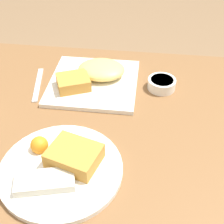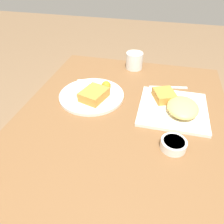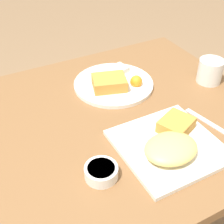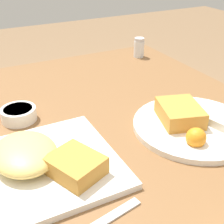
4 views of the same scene
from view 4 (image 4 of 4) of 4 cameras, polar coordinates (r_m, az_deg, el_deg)
dining_table at (r=0.81m, az=0.23°, el=-7.10°), size 1.03×0.85×0.71m
plate_square_near at (r=0.63m, az=-12.69°, el=-8.69°), size 0.27×0.27×0.06m
plate_oval_far at (r=0.77m, az=14.45°, el=-1.91°), size 0.29×0.29×0.05m
sauce_ramekin at (r=0.81m, az=-16.70°, el=-0.33°), size 0.09×0.09×0.03m
salt_shaker at (r=1.22m, az=4.95°, el=11.45°), size 0.04×0.04×0.07m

